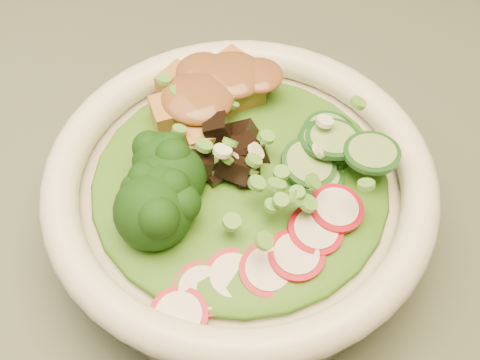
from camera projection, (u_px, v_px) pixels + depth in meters
dining_table at (402, 314)px, 0.52m from camera, size 1.20×0.80×0.75m
salad_bowl at (240, 198)px, 0.41m from camera, size 0.23×0.23×0.06m
lettuce_bed at (240, 179)px, 0.39m from camera, size 0.18×0.18×0.02m
broccoli_florets at (149, 191)px, 0.37m from camera, size 0.08×0.08×0.04m
radish_slices at (277, 257)px, 0.36m from camera, size 0.10×0.06×0.02m
cucumber_slices at (331, 148)px, 0.39m from camera, size 0.08×0.08×0.03m
mushroom_heap at (235, 154)px, 0.39m from camera, size 0.08×0.08×0.03m
tofu_cubes at (216, 102)px, 0.41m from camera, size 0.09×0.07×0.03m
peanut_sauce at (215, 90)px, 0.41m from camera, size 0.06×0.05×0.01m
scallion_garnish at (240, 158)px, 0.37m from camera, size 0.17×0.17×0.02m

